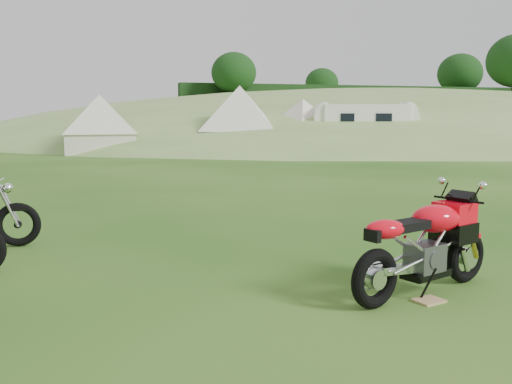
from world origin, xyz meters
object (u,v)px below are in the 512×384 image
object	(u,v)px
tent_mid	(240,121)
plywood_board	(429,301)
sport_motorcycle	(424,239)
tent_right	(303,125)
tent_left	(100,125)
caravan	(363,128)

from	to	relation	value
tent_mid	plywood_board	bearing A→B (deg)	-80.27
sport_motorcycle	tent_right	distance (m)	22.91
sport_motorcycle	tent_right	xyz separation A→B (m)	(7.44, 21.66, 0.71)
tent_left	caravan	distance (m)	12.71
tent_left	tent_mid	distance (m)	6.65
tent_right	caravan	size ratio (longest dim) A/B	0.60
tent_left	tent_right	distance (m)	9.84
tent_left	tent_right	bearing A→B (deg)	-5.62
plywood_board	caravan	size ratio (longest dim) A/B	0.06
plywood_board	tent_mid	xyz separation A→B (m)	(4.34, 22.20, 1.47)
tent_left	tent_right	xyz separation A→B (m)	(9.74, -1.44, -0.05)
tent_right	caravan	world-z (taller)	tent_right
tent_right	tent_mid	bearing A→B (deg)	152.59
tent_mid	tent_right	bearing A→B (deg)	15.29
tent_mid	tent_right	world-z (taller)	tent_mid
sport_motorcycle	caravan	size ratio (longest dim) A/B	0.39
sport_motorcycle	tent_right	world-z (taller)	tent_right
caravan	tent_mid	bearing A→B (deg)	-178.90
plywood_board	tent_right	size ratio (longest dim) A/B	0.09
plywood_board	tent_mid	size ratio (longest dim) A/B	0.08
tent_left	tent_mid	world-z (taller)	tent_mid
tent_right	caravan	bearing A→B (deg)	-50.06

